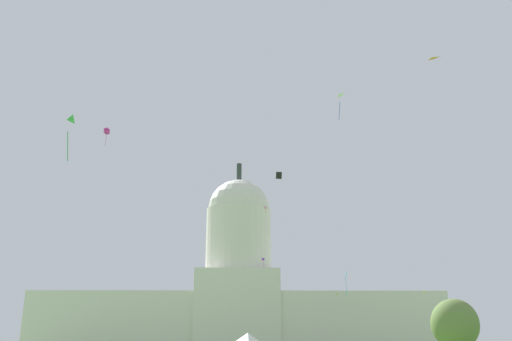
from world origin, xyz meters
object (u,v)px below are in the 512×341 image
kite_yellow_low (427,294)px  kite_green_mid (66,126)px  kite_violet_mid (263,260)px  capitol_building (238,310)px  kite_black_mid (279,175)px  tree_east_far (455,324)px  kite_orange_high (432,60)px  kite_cyan_low (346,278)px  kite_magenta_high (107,131)px  kite_pink_high (265,208)px  kite_gold_low (336,296)px  kite_white_mid (338,99)px

kite_yellow_low → kite_green_mid: bearing=155.1°
kite_green_mid → kite_violet_mid: (21.40, 117.23, 6.90)m
capitol_building → kite_black_mid: (8.25, -112.68, 11.42)m
tree_east_far → kite_orange_high: bearing=-108.2°
kite_green_mid → kite_cyan_low: bearing=134.7°
kite_orange_high → kite_magenta_high: kite_magenta_high is taller
kite_pink_high → kite_gold_low: bearing=-71.0°
kite_gold_low → kite_violet_mid: 33.37m
kite_black_mid → kite_violet_mid: kite_violet_mid is taller
kite_orange_high → kite_violet_mid: bearing=143.9°
tree_east_far → kite_magenta_high: kite_magenta_high is taller
kite_cyan_low → kite_white_mid: (-5.71, -34.78, 17.80)m
kite_green_mid → kite_yellow_low: (50.56, 59.41, -8.94)m
kite_cyan_low → kite_magenta_high: kite_magenta_high is taller
kite_orange_high → kite_magenta_high: 79.73m
kite_pink_high → kite_violet_mid: size_ratio=0.69×
kite_gold_low → kite_green_mid: bearing=-1.7°
kite_green_mid → kite_cyan_low: kite_green_mid is taller
kite_gold_low → kite_black_mid: bearing=4.4°
tree_east_far → kite_black_mid: 52.45m
kite_yellow_low → kite_gold_low: (-12.35, 32.02, 3.00)m
capitol_building → kite_magenta_high: capitol_building is taller
kite_yellow_low → kite_magenta_high: kite_magenta_high is taller
kite_orange_high → kite_white_mid: (-16.23, -10.44, -11.46)m
kite_black_mid → kite_pink_high: 88.34m
capitol_building → kite_black_mid: size_ratio=118.94×
tree_east_far → kite_magenta_high: bearing=173.0°
kite_white_mid → kite_violet_mid: (-7.02, 100.72, -3.85)m
kite_gold_low → kite_yellow_low: bearing=42.1°
kite_gold_low → capitol_building: bearing=-136.0°
tree_east_far → kite_magenta_high: (-74.72, 9.19, 44.66)m
capitol_building → kite_pink_high: 39.62m
tree_east_far → kite_violet_mid: 64.75m
kite_white_mid → kite_violet_mid: 101.04m
kite_pink_high → kite_yellow_low: kite_pink_high is taller
kite_white_mid → capitol_building: bearing=166.9°
tree_east_far → kite_gold_low: bearing=130.7°
kite_pink_high → kite_violet_mid: 18.25m
kite_yellow_low → kite_magenta_high: (-67.07, 17.97, 39.70)m
tree_east_far → kite_pink_high: size_ratio=7.14×
kite_yellow_low → kite_gold_low: bearing=36.6°
kite_orange_high → kite_cyan_low: bearing=152.8°
kite_green_mid → kite_gold_low: bearing=145.7°
kite_green_mid → kite_magenta_high: (-16.51, 77.38, 30.76)m
kite_green_mid → kite_gold_low: kite_green_mid is taller
kite_cyan_low → kite_yellow_low: (16.42, 8.12, -1.88)m
kite_green_mid → kite_black_mid: size_ratio=3.44×
kite_orange_high → capitol_building: bearing=143.7°
kite_white_mid → kite_gold_low: bearing=153.1°
tree_east_far → kite_green_mid: (-58.22, -68.18, 13.89)m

